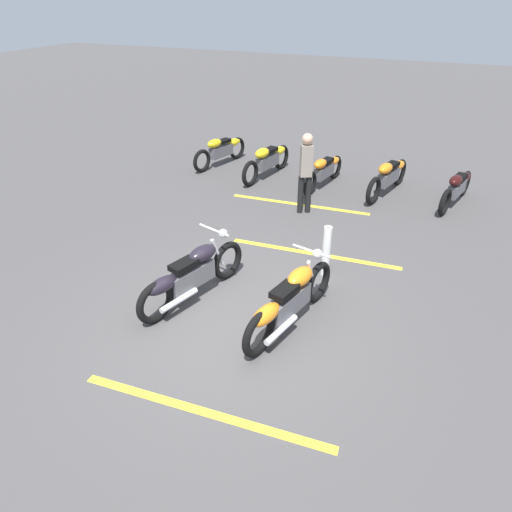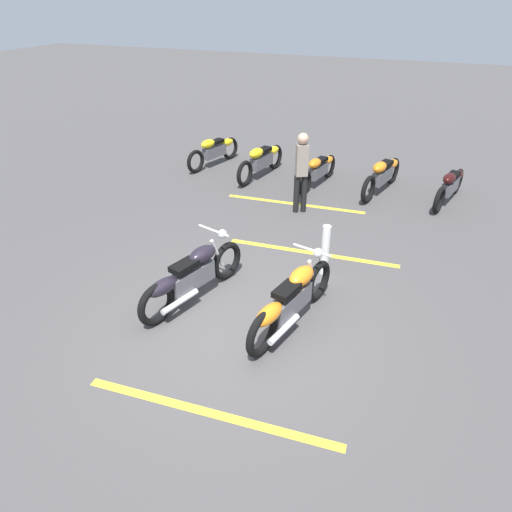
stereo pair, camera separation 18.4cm
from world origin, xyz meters
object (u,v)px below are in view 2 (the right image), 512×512
(motorcycle_dark_foreground, at_px, (191,276))
(motorcycle_row_left, at_px, (383,174))
(motorcycle_row_far_right, at_px, (215,150))
(motorcycle_row_center, at_px, (319,169))
(motorcycle_row_right, at_px, (262,160))
(bystander_near_row, at_px, (301,169))
(motorcycle_row_far_left, at_px, (451,185))
(bollard_post, at_px, (325,250))
(motorcycle_bright_foreground, at_px, (291,300))

(motorcycle_dark_foreground, distance_m, motorcycle_row_left, 6.06)
(motorcycle_row_left, bearing_deg, motorcycle_row_far_right, -79.68)
(motorcycle_row_center, height_order, motorcycle_row_right, motorcycle_row_right)
(motorcycle_dark_foreground, relative_size, motorcycle_row_left, 1.02)
(motorcycle_row_left, distance_m, bystander_near_row, 2.43)
(motorcycle_row_far_left, bearing_deg, motorcycle_dark_foreground, -18.16)
(motorcycle_row_center, bearing_deg, bystander_near_row, 11.94)
(motorcycle_dark_foreground, distance_m, motorcycle_row_right, 5.70)
(bollard_post, bearing_deg, motorcycle_row_center, 16.46)
(motorcycle_bright_foreground, relative_size, motorcycle_row_left, 1.03)
(motorcycle_row_right, height_order, motorcycle_row_far_right, motorcycle_row_right)
(motorcycle_bright_foreground, relative_size, motorcycle_row_far_right, 1.10)
(bystander_near_row, distance_m, bollard_post, 2.61)
(motorcycle_dark_foreground, relative_size, motorcycle_row_far_right, 1.08)
(bystander_near_row, height_order, bollard_post, bystander_near_row)
(motorcycle_row_far_left, bearing_deg, motorcycle_row_left, -77.23)
(motorcycle_row_right, bearing_deg, motorcycle_row_left, 101.49)
(motorcycle_row_far_left, distance_m, motorcycle_row_left, 1.53)
(motorcycle_row_right, relative_size, bystander_near_row, 1.23)
(motorcycle_row_right, bearing_deg, motorcycle_row_center, 97.67)
(motorcycle_row_far_left, height_order, bollard_post, bollard_post)
(motorcycle_dark_foreground, xyz_separation_m, bystander_near_row, (3.86, -0.58, 0.51))
(motorcycle_row_far_left, bearing_deg, motorcycle_row_center, -73.78)
(motorcycle_dark_foreground, distance_m, motorcycle_row_center, 5.58)
(motorcycle_bright_foreground, bearing_deg, motorcycle_row_right, 38.14)
(motorcycle_bright_foreground, xyz_separation_m, motorcycle_row_far_left, (5.68, -1.98, -0.05))
(motorcycle_row_center, bearing_deg, motorcycle_bright_foreground, 21.63)
(motorcycle_row_center, distance_m, motorcycle_row_far_right, 3.09)
(motorcycle_bright_foreground, relative_size, bystander_near_row, 1.25)
(motorcycle_row_far_left, relative_size, motorcycle_row_left, 0.92)
(motorcycle_row_center, xyz_separation_m, motorcycle_row_far_right, (0.41, 3.06, 0.01))
(motorcycle_row_far_right, distance_m, bystander_near_row, 3.79)
(motorcycle_row_far_left, relative_size, motorcycle_row_far_right, 0.98)
(motorcycle_dark_foreground, height_order, bollard_post, motorcycle_dark_foreground)
(motorcycle_row_far_left, distance_m, bystander_near_row, 3.56)
(motorcycle_row_left, xyz_separation_m, motorcycle_row_far_right, (0.27, 4.59, -0.02))
(motorcycle_row_left, xyz_separation_m, bollard_post, (-4.12, 0.36, 0.01))
(motorcycle_bright_foreground, bearing_deg, bollard_post, 10.01)
(bystander_near_row, bearing_deg, motorcycle_row_right, 12.63)
(motorcycle_row_far_left, bearing_deg, motorcycle_row_far_right, -78.52)
(bystander_near_row, bearing_deg, motorcycle_row_far_right, 26.66)
(motorcycle_row_far_left, height_order, bystander_near_row, bystander_near_row)
(motorcycle_bright_foreground, distance_m, motorcycle_row_left, 5.75)
(motorcycle_row_center, xyz_separation_m, bollard_post, (-3.98, -1.18, 0.05))
(motorcycle_row_center, bearing_deg, bollard_post, 27.12)
(motorcycle_row_left, relative_size, bystander_near_row, 1.22)
(motorcycle_dark_foreground, height_order, motorcycle_row_right, motorcycle_dark_foreground)
(motorcycle_row_left, bearing_deg, motorcycle_bright_foreground, 9.22)
(bollard_post, bearing_deg, motorcycle_row_far_right, 43.93)
(bollard_post, bearing_deg, bystander_near_row, 26.46)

